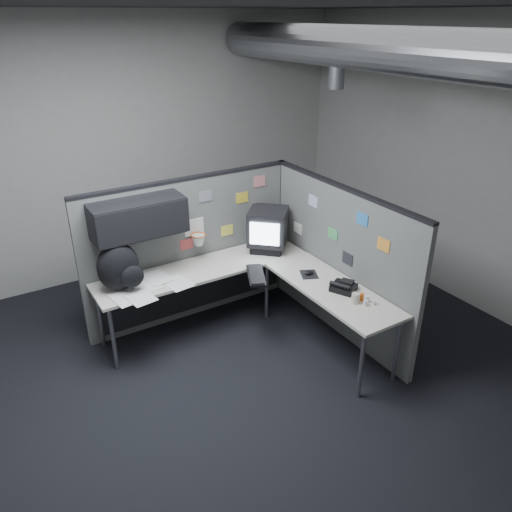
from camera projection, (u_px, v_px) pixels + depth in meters
room at (317, 151)px, 4.22m from camera, size 5.62×5.62×3.22m
partition_back at (178, 239)px, 5.26m from camera, size 2.44×0.42×1.63m
partition_right at (339, 261)px, 5.20m from camera, size 0.07×2.23×1.63m
desk at (237, 282)px, 5.21m from camera, size 2.31×2.11×0.73m
monitor at (268, 229)px, 5.57m from camera, size 0.58×0.58×0.47m
keyboard at (256, 275)px, 5.06m from camera, size 0.34×0.48×0.04m
mouse at (309, 273)px, 5.11m from camera, size 0.23×0.25×0.04m
phone at (343, 287)px, 4.81m from camera, size 0.28×0.29×0.10m
bottles at (366, 300)px, 4.60m from camera, size 0.12×0.15×0.07m
cup at (355, 298)px, 4.59m from camera, size 0.09×0.09×0.10m
papers at (149, 288)px, 4.85m from camera, size 0.81×0.64×0.02m
backpack at (119, 268)px, 4.73m from camera, size 0.45×0.41×0.49m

